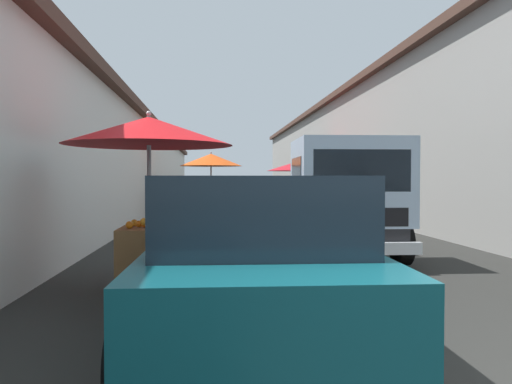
% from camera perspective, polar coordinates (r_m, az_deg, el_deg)
% --- Properties ---
extents(ground, '(90.00, 90.00, 0.00)m').
position_cam_1_polar(ground, '(15.79, 0.37, -3.66)').
color(ground, '#282826').
extents(building_left_whitewash, '(49.80, 7.50, 3.75)m').
position_cam_1_polar(building_left_whitewash, '(18.83, -23.24, 2.78)').
color(building_left_whitewash, silver).
rests_on(building_left_whitewash, ground).
extents(building_right_concrete, '(49.80, 7.50, 5.13)m').
position_cam_1_polar(building_right_concrete, '(20.02, 21.19, 4.70)').
color(building_right_concrete, gray).
rests_on(building_right_concrete, ground).
extents(fruit_stall_far_right, '(2.16, 2.16, 2.12)m').
position_cam_1_polar(fruit_stall_far_right, '(17.24, 4.98, 1.99)').
color(fruit_stall_far_right, '#9E9EA3').
rests_on(fruit_stall_far_right, ground).
extents(fruit_stall_near_right, '(2.32, 2.32, 2.45)m').
position_cam_1_polar(fruit_stall_near_right, '(18.25, -5.38, 2.85)').
color(fruit_stall_near_right, '#9E9EA3').
rests_on(fruit_stall_near_right, ground).
extents(fruit_stall_near_left, '(2.21, 2.21, 2.33)m').
position_cam_1_polar(fruit_stall_near_left, '(6.58, -12.50, 4.53)').
color(fruit_stall_near_left, '#9E9EA3').
rests_on(fruit_stall_near_left, ground).
extents(fruit_stall_mid_lane, '(2.14, 2.14, 2.45)m').
position_cam_1_polar(fruit_stall_mid_lane, '(21.07, 6.46, 2.60)').
color(fruit_stall_mid_lane, '#9E9EA3').
rests_on(fruit_stall_mid_lane, ground).
extents(hatchback_car, '(3.95, 2.00, 1.45)m').
position_cam_1_polar(hatchback_car, '(4.40, -0.22, -7.52)').
color(hatchback_car, '#0F4C56').
rests_on(hatchback_car, ground).
extents(delivery_truck, '(4.98, 2.10, 2.08)m').
position_cam_1_polar(delivery_truck, '(8.82, 9.78, -1.02)').
color(delivery_truck, black).
rests_on(delivery_truck, ground).
extents(vendor_by_crates, '(0.55, 0.45, 1.68)m').
position_cam_1_polar(vendor_by_crates, '(14.39, 6.20, -0.28)').
color(vendor_by_crates, '#665B4C').
rests_on(vendor_by_crates, ground).
extents(parked_scooter, '(1.69, 0.39, 1.14)m').
position_cam_1_polar(parked_scooter, '(13.90, 9.71, -2.54)').
color(parked_scooter, black).
rests_on(parked_scooter, ground).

